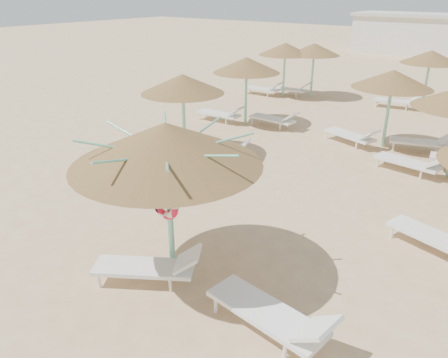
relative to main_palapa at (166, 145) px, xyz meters
The scene contains 6 objects.
ground 2.67m from the main_palapa, 52.41° to the left, with size 120.00×120.00×0.00m, color #D9B784.
main_palapa is the anchor object (origin of this frame).
lounger_main_a 2.37m from the main_palapa, 102.32° to the right, with size 2.04×1.60×0.74m.
lounger_main_b 3.36m from the main_palapa, ahead, with size 2.31×0.95×0.81m.
palapa_field 10.31m from the main_palapa, 79.59° to the left, with size 19.91×14.60×2.72m.
service_hut 35.61m from the main_palapa, 99.58° to the left, with size 8.40×4.40×3.25m.
Camera 1 is at (5.06, -5.22, 5.17)m, focal length 35.00 mm.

